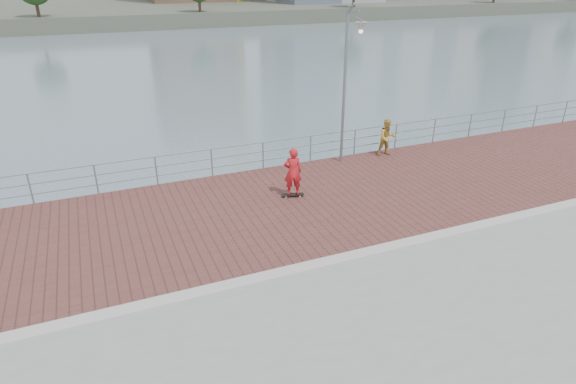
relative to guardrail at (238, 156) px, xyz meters
name	(u,v)px	position (x,y,z in m)	size (l,w,h in m)	color
water	(315,324)	(0.00, -7.00, -2.69)	(400.00, 400.00, 0.00)	slate
brick_lane	(269,209)	(0.00, -3.40, -0.68)	(40.00, 6.80, 0.02)	brown
curb	(317,264)	(0.00, -7.00, -0.66)	(40.00, 0.40, 0.06)	#B7B5AD
far_shore	(95,5)	(0.00, 115.50, -1.44)	(320.00, 95.00, 2.50)	#4C5142
guardrail	(238,156)	(0.00, 0.00, 0.00)	(39.06, 0.06, 1.13)	#8C9EA8
street_lamp	(351,60)	(4.23, -0.93, 3.45)	(0.42, 1.24, 5.82)	slate
skateboard	(293,195)	(1.07, -2.86, -0.60)	(0.79, 0.37, 0.09)	black
skateboarder	(293,172)	(1.07, -2.86, 0.26)	(0.62, 0.40, 1.69)	red
bystander	(387,138)	(6.32, -0.62, 0.10)	(0.75, 0.59, 1.55)	gold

